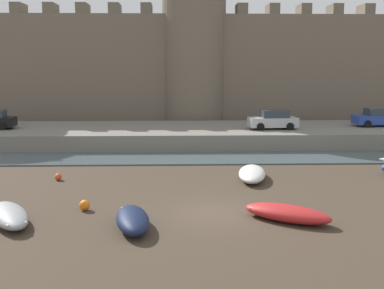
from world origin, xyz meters
TOP-DOWN VIEW (x-y plane):
  - ground_plane at (0.00, 0.00)m, footprint 160.00×160.00m
  - water_channel at (0.00, 12.40)m, footprint 80.00×4.50m
  - quay_road at (0.00, 19.65)m, footprint 65.94×10.00m
  - castle at (-0.00, 29.03)m, footprint 61.42×7.48m
  - rowboat_foreground_centre at (3.02, -1.16)m, footprint 4.00×3.16m
  - rowboat_foreground_left at (-8.95, -1.04)m, footprint 3.16×4.04m
  - rowboat_foreground_right at (2.67, 6.16)m, footprint 2.20×4.17m
  - rowboat_midflat_left at (-3.59, -1.91)m, footprint 1.95×3.54m
  - mooring_buoy_off_centre at (-8.80, 6.32)m, footprint 0.41×0.41m
  - mooring_buoy_near_channel at (-6.07, 0.57)m, footprint 0.50×0.50m
  - car_quay_east at (16.15, 19.84)m, footprint 4.21×2.10m
  - car_quay_west at (6.41, 18.24)m, footprint 4.21×2.10m

SIDE VIEW (x-z plane):
  - ground_plane at x=0.00m, z-range 0.00..0.00m
  - water_channel at x=0.00m, z-range 0.00..0.10m
  - mooring_buoy_off_centre at x=-8.80m, z-range 0.00..0.41m
  - mooring_buoy_near_channel at x=-6.07m, z-range 0.00..0.50m
  - rowboat_foreground_left at x=-8.95m, z-range 0.02..0.71m
  - rowboat_foreground_centre at x=3.02m, z-range 0.02..0.72m
  - rowboat_foreground_right at x=2.67m, z-range 0.02..0.75m
  - rowboat_midflat_left at x=-3.59m, z-range 0.02..0.80m
  - quay_road at x=0.00m, z-range 0.00..1.37m
  - car_quay_east at x=16.15m, z-range 1.34..2.96m
  - car_quay_west at x=6.41m, z-range 1.34..2.96m
  - castle at x=0.00m, z-range -2.32..16.84m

